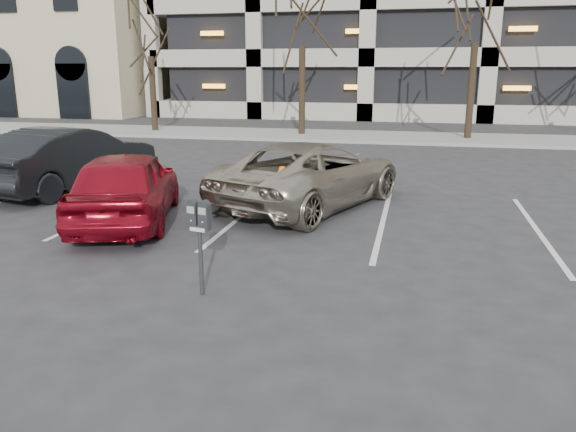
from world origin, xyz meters
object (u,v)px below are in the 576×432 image
(car_dark, at_px, (71,159))
(tree_a, at_px, (148,7))
(suv_silver, at_px, (311,174))
(parking_meter, at_px, (199,224))
(car_red, at_px, (126,186))

(car_dark, bearing_deg, tree_a, -61.20)
(tree_a, bearing_deg, suv_silver, -52.35)
(parking_meter, relative_size, car_red, 0.30)
(parking_meter, height_order, car_dark, car_dark)
(tree_a, relative_size, parking_meter, 6.12)
(tree_a, distance_m, car_dark, 13.76)
(car_red, xyz_separation_m, car_dark, (-2.81, 2.49, 0.06))
(suv_silver, xyz_separation_m, car_red, (-3.20, -2.13, 0.02))
(tree_a, height_order, car_dark, tree_a)
(tree_a, distance_m, suv_silver, 16.75)
(parking_meter, distance_m, suv_silver, 5.24)
(suv_silver, relative_size, car_dark, 1.18)
(tree_a, height_order, car_red, tree_a)
(car_red, relative_size, car_dark, 0.90)
(parking_meter, distance_m, car_dark, 7.84)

